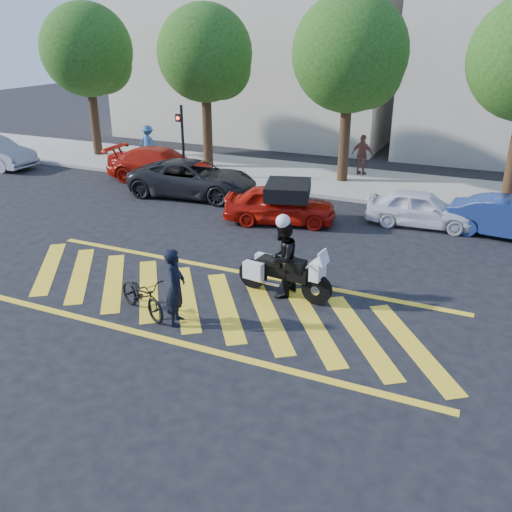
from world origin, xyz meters
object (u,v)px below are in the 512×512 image
at_px(bicycle, 142,295).
at_px(police_motorcycle, 283,273).
at_px(parked_mid_left, 193,178).
at_px(parked_right, 511,219).
at_px(officer_bike, 175,287).
at_px(officer_moto, 282,259).
at_px(red_convertible, 280,205).
at_px(parked_left, 162,165).
at_px(parked_mid_right, 421,208).

xyz_separation_m(bicycle, police_motorcycle, (2.62, 2.20, 0.14)).
relative_size(bicycle, police_motorcycle, 0.70).
bearing_deg(parked_mid_left, bicycle, -162.74).
distance_m(parked_mid_left, parked_right, 11.50).
xyz_separation_m(bicycle, parked_mid_left, (-3.80, 8.91, 0.24)).
relative_size(officer_bike, officer_moto, 0.92).
relative_size(officer_bike, parked_right, 0.47).
bearing_deg(parked_mid_left, red_convertible, -116.51).
height_order(red_convertible, parked_left, parked_left).
bearing_deg(parked_left, police_motorcycle, -137.12).
relative_size(parked_mid_left, parked_mid_right, 1.41).
height_order(officer_bike, parked_mid_right, officer_bike).
bearing_deg(police_motorcycle, officer_moto, -159.16).
bearing_deg(parked_left, parked_mid_right, -101.60).
relative_size(officer_bike, parked_mid_right, 0.50).
bearing_deg(parked_mid_left, officer_moto, -142.20).
xyz_separation_m(officer_bike, officer_moto, (1.63, 2.26, 0.08)).
bearing_deg(parked_mid_right, parked_right, -93.87).
bearing_deg(parked_right, parked_left, 90.77).
height_order(bicycle, red_convertible, red_convertible).
xyz_separation_m(officer_moto, red_convertible, (-2.07, 5.08, -0.33)).
bearing_deg(bicycle, officer_bike, -69.31).
relative_size(parked_left, parked_mid_left, 0.97).
relative_size(police_motorcycle, officer_moto, 1.30).
height_order(bicycle, police_motorcycle, police_motorcycle).
distance_m(parked_left, parked_mid_right, 11.19).
distance_m(police_motorcycle, parked_mid_left, 9.29).
relative_size(bicycle, red_convertible, 0.47).
relative_size(bicycle, parked_left, 0.36).
xyz_separation_m(police_motorcycle, parked_right, (5.08, 6.71, 0.02)).
xyz_separation_m(officer_moto, parked_mid_left, (-6.40, 6.71, -0.27)).
height_order(bicycle, parked_right, parked_right).
bearing_deg(parked_left, officer_bike, -149.89).
bearing_deg(parked_right, police_motorcycle, 149.37).
bearing_deg(bicycle, parked_mid_right, -4.49).
relative_size(parked_left, parked_mid_right, 1.37).
relative_size(red_convertible, parked_mid_right, 1.06).
bearing_deg(parked_left, bicycle, -153.53).
height_order(parked_left, parked_mid_right, parked_left).
height_order(police_motorcycle, parked_mid_right, parked_mid_right).
xyz_separation_m(parked_mid_left, parked_mid_right, (8.74, -0.00, -0.09)).
height_order(bicycle, parked_left, parked_left).
height_order(officer_bike, bicycle, officer_bike).
height_order(parked_left, parked_right, parked_left).
bearing_deg(police_motorcycle, red_convertible, 118.68).
bearing_deg(red_convertible, parked_left, 49.90).
relative_size(red_convertible, parked_mid_left, 0.75).
bearing_deg(bicycle, parked_left, 55.38).
relative_size(officer_bike, parked_left, 0.37).
xyz_separation_m(red_convertible, parked_left, (-6.69, 3.03, 0.07)).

